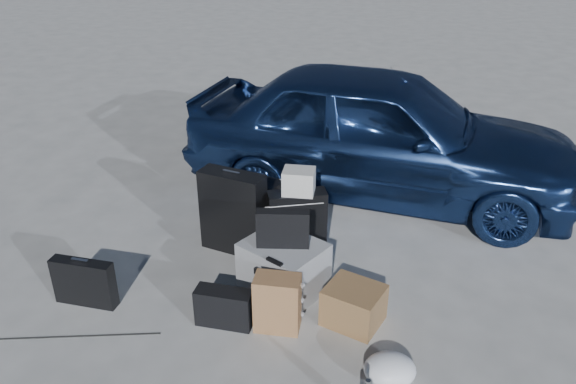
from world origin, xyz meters
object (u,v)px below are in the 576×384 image
object	(u,v)px
suitcase_left	(233,212)
pelican_case	(284,267)
suitcase_right	(297,223)
car	(380,132)
briefcase	(84,282)
duffel_bag	(264,211)
cardboard_box	(354,305)

from	to	relation	value
suitcase_left	pelican_case	bearing A→B (deg)	-28.58
suitcase_right	pelican_case	bearing A→B (deg)	-111.21
car	briefcase	xyz separation A→B (m)	(-1.88, -2.46, -0.48)
duffel_bag	car	bearing A→B (deg)	41.21
briefcase	suitcase_right	distance (m)	1.75
car	pelican_case	bearing A→B (deg)	169.98
suitcase_right	cardboard_box	world-z (taller)	suitcase_right
briefcase	suitcase_right	size ratio (longest dim) A/B	0.82
pelican_case	briefcase	distance (m)	1.50
suitcase_left	suitcase_right	world-z (taller)	suitcase_left
suitcase_left	cardboard_box	xyz separation A→B (m)	(1.16, -0.70, -0.22)
car	briefcase	world-z (taller)	car
car	cardboard_box	distance (m)	2.22
duffel_bag	suitcase_right	bearing A→B (deg)	-48.05
car	pelican_case	xyz separation A→B (m)	(-0.48, -1.92, -0.45)
briefcase	cardboard_box	world-z (taller)	briefcase
pelican_case	car	bearing A→B (deg)	100.67
pelican_case	suitcase_right	distance (m)	0.55
pelican_case	suitcase_left	size ratio (longest dim) A/B	0.79
briefcase	duffel_bag	distance (m)	1.73
pelican_case	briefcase	xyz separation A→B (m)	(-1.40, -0.54, -0.02)
duffel_bag	cardboard_box	bearing A→B (deg)	-54.91
pelican_case	cardboard_box	size ratio (longest dim) A/B	1.49
pelican_case	duffel_bag	distance (m)	1.00
pelican_case	suitcase_right	size ratio (longest dim) A/B	0.98
briefcase	duffel_bag	xyz separation A→B (m)	(0.96, 1.44, -0.02)
pelican_case	cardboard_box	distance (m)	0.63
car	suitcase_right	world-z (taller)	car
pelican_case	duffel_bag	size ratio (longest dim) A/B	0.84
car	briefcase	bearing A→B (deg)	146.70
duffel_bag	cardboard_box	xyz separation A→B (m)	(1.02, -1.13, -0.03)
car	suitcase_left	world-z (taller)	car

